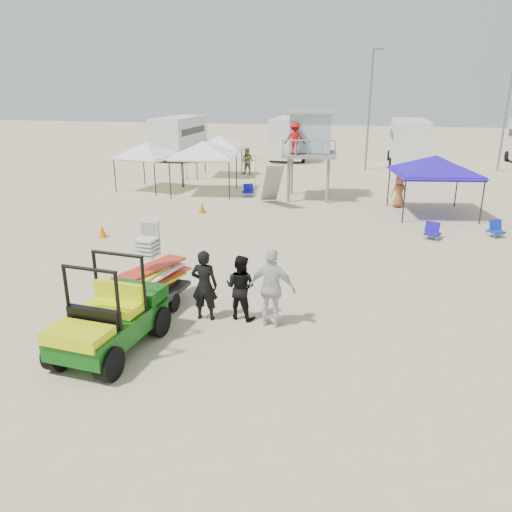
% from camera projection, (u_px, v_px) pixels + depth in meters
% --- Properties ---
extents(ground, '(140.00, 140.00, 0.00)m').
position_uv_depth(ground, '(204.00, 354.00, 10.90)').
color(ground, beige).
rests_on(ground, ground).
extents(utility_cart, '(1.63, 2.88, 2.10)m').
position_uv_depth(utility_cart, '(107.00, 311.00, 10.68)').
color(utility_cart, '#0C4E0E').
rests_on(utility_cart, ground).
extents(surf_trailer, '(1.43, 2.39, 2.13)m').
position_uv_depth(surf_trailer, '(152.00, 277.00, 12.87)').
color(surf_trailer, black).
rests_on(surf_trailer, ground).
extents(man_left, '(0.68, 0.46, 1.80)m').
position_uv_depth(man_left, '(204.00, 285.00, 12.27)').
color(man_left, black).
rests_on(man_left, ground).
extents(man_mid, '(0.93, 0.79, 1.66)m').
position_uv_depth(man_mid, '(240.00, 287.00, 12.35)').
color(man_mid, black).
rests_on(man_mid, ground).
extents(man_right, '(1.20, 0.63, 1.95)m').
position_uv_depth(man_right, '(272.00, 288.00, 11.89)').
color(man_right, silver).
rests_on(man_right, ground).
extents(lifeguard_tower, '(2.86, 2.86, 4.26)m').
position_uv_depth(lifeguard_tower, '(309.00, 136.00, 25.20)').
color(lifeguard_tower, gray).
rests_on(lifeguard_tower, ground).
extents(canopy_blue, '(3.94, 3.94, 3.08)m').
position_uv_depth(canopy_blue, '(436.00, 158.00, 22.05)').
color(canopy_blue, black).
rests_on(canopy_blue, ground).
extents(canopy_white_a, '(3.67, 3.67, 3.22)m').
position_uv_depth(canopy_white_a, '(204.00, 144.00, 26.53)').
color(canopy_white_a, black).
rests_on(canopy_white_a, ground).
extents(canopy_white_b, '(3.30, 3.30, 3.07)m').
position_uv_depth(canopy_white_b, '(147.00, 145.00, 27.41)').
color(canopy_white_b, black).
rests_on(canopy_white_b, ground).
extents(canopy_white_c, '(2.94, 2.94, 3.02)m').
position_uv_depth(canopy_white_c, '(219.00, 138.00, 31.77)').
color(canopy_white_c, black).
rests_on(canopy_white_c, ground).
extents(umbrella_a, '(2.41, 2.45, 1.95)m').
position_uv_depth(umbrella_a, '(187.00, 164.00, 30.97)').
color(umbrella_a, red).
rests_on(umbrella_a, ground).
extents(umbrella_b, '(2.66, 2.68, 1.83)m').
position_uv_depth(umbrella_b, '(256.00, 170.00, 29.23)').
color(umbrella_b, gold).
rests_on(umbrella_b, ground).
extents(cone_near, '(0.34, 0.34, 0.50)m').
position_uv_depth(cone_near, '(102.00, 231.00, 19.28)').
color(cone_near, orange).
rests_on(cone_near, ground).
extents(cone_far, '(0.34, 0.34, 0.50)m').
position_uv_depth(cone_far, '(202.00, 207.00, 23.04)').
color(cone_far, orange).
rests_on(cone_far, ground).
extents(beach_chair_a, '(0.72, 0.80, 0.64)m').
position_uv_depth(beach_chair_a, '(248.00, 190.00, 26.61)').
color(beach_chair_a, '#0F10A9').
rests_on(beach_chair_a, ground).
extents(beach_chair_b, '(0.72, 0.80, 0.64)m').
position_uv_depth(beach_chair_b, '(496.00, 228.00, 19.39)').
color(beach_chair_b, '#0F2EAB').
rests_on(beach_chair_b, ground).
extents(beach_chair_c, '(0.69, 0.76, 0.64)m').
position_uv_depth(beach_chair_c, '(432.00, 231.00, 19.10)').
color(beach_chair_c, '#1A0FA7').
rests_on(beach_chair_c, ground).
extents(rv_far_left, '(2.64, 6.80, 3.25)m').
position_uv_depth(rv_far_left, '(179.00, 135.00, 40.53)').
color(rv_far_left, silver).
rests_on(rv_far_left, ground).
extents(rv_mid_left, '(2.65, 6.50, 3.25)m').
position_uv_depth(rv_mid_left, '(291.00, 136.00, 40.05)').
color(rv_mid_left, silver).
rests_on(rv_mid_left, ground).
extents(rv_mid_right, '(2.64, 7.00, 3.25)m').
position_uv_depth(rv_mid_right, '(409.00, 140.00, 36.79)').
color(rv_mid_right, silver).
rests_on(rv_mid_right, ground).
extents(light_pole_left, '(0.14, 0.14, 8.00)m').
position_uv_depth(light_pole_left, '(369.00, 111.00, 33.94)').
color(light_pole_left, slate).
rests_on(light_pole_left, ground).
extents(light_pole_right, '(0.14, 0.14, 8.00)m').
position_uv_depth(light_pole_right, '(506.00, 111.00, 33.45)').
color(light_pole_right, slate).
rests_on(light_pole_right, ground).
extents(distant_beachgoers, '(10.25, 8.40, 1.77)m').
position_uv_depth(distant_beachgoers, '(291.00, 170.00, 29.74)').
color(distant_beachgoers, '#A65C2F').
rests_on(distant_beachgoers, ground).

